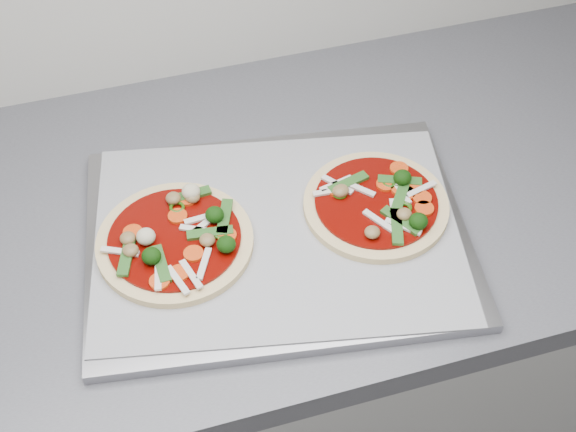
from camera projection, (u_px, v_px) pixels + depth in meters
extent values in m
cube|color=gray|center=(277.00, 236.00, 1.03)|extent=(0.53, 0.42, 0.02)
cube|color=#9FA0A5|center=(277.00, 232.00, 1.02)|extent=(0.52, 0.42, 0.00)
cylinder|color=beige|center=(175.00, 242.00, 1.00)|extent=(0.24, 0.24, 0.01)
cylinder|color=#6A0D06|center=(174.00, 238.00, 1.00)|extent=(0.21, 0.21, 0.00)
cylinder|color=#FB4A20|center=(194.00, 254.00, 0.98)|extent=(0.03, 0.03, 0.00)
cube|color=silver|center=(178.00, 280.00, 0.95)|extent=(0.02, 0.05, 0.00)
ellipsoid|color=olive|center=(131.00, 250.00, 0.98)|extent=(0.02, 0.02, 0.01)
cube|color=silver|center=(198.00, 230.00, 1.00)|extent=(0.05, 0.03, 0.00)
ellipsoid|color=olive|center=(128.00, 238.00, 0.99)|extent=(0.03, 0.03, 0.01)
cylinder|color=#FB4A20|center=(187.00, 199.00, 1.04)|extent=(0.03, 0.03, 0.00)
ellipsoid|color=#133A0C|center=(226.00, 244.00, 0.98)|extent=(0.03, 0.03, 0.02)
cube|color=silver|center=(191.00, 274.00, 0.96)|extent=(0.02, 0.05, 0.00)
ellipsoid|color=#133A0C|center=(151.00, 256.00, 0.97)|extent=(0.03, 0.03, 0.02)
cube|color=#336C27|center=(126.00, 257.00, 0.97)|extent=(0.03, 0.06, 0.00)
ellipsoid|color=beige|center=(191.00, 192.00, 1.04)|extent=(0.03, 0.03, 0.02)
ellipsoid|color=olive|center=(207.00, 240.00, 0.99)|extent=(0.03, 0.03, 0.01)
torus|color=#254D0C|center=(177.00, 207.00, 1.03)|extent=(0.03, 0.03, 0.00)
cube|color=#336C27|center=(189.00, 195.00, 1.04)|extent=(0.06, 0.02, 0.00)
cube|color=silver|center=(120.00, 251.00, 0.98)|extent=(0.05, 0.03, 0.00)
cube|color=silver|center=(204.00, 224.00, 1.01)|extent=(0.05, 0.03, 0.00)
cube|color=#336C27|center=(210.00, 233.00, 1.00)|extent=(0.06, 0.02, 0.00)
cube|color=silver|center=(203.00, 218.00, 1.02)|extent=(0.05, 0.01, 0.00)
ellipsoid|color=beige|center=(146.00, 237.00, 0.99)|extent=(0.03, 0.03, 0.02)
cylinder|color=#FB4A20|center=(133.00, 232.00, 1.00)|extent=(0.03, 0.03, 0.00)
torus|color=#254D0C|center=(221.00, 233.00, 1.00)|extent=(0.03, 0.03, 0.00)
ellipsoid|color=olive|center=(173.00, 198.00, 1.03)|extent=(0.03, 0.03, 0.01)
cube|color=#336C27|center=(161.00, 264.00, 0.97)|extent=(0.02, 0.06, 0.00)
ellipsoid|color=#133A0C|center=(215.00, 215.00, 1.01)|extent=(0.03, 0.03, 0.02)
ellipsoid|color=olive|center=(192.00, 197.00, 1.03)|extent=(0.03, 0.03, 0.01)
cube|color=#336C27|center=(225.00, 217.00, 1.02)|extent=(0.03, 0.06, 0.00)
cylinder|color=#FB4A20|center=(160.00, 281.00, 0.95)|extent=(0.03, 0.03, 0.00)
cube|color=silver|center=(204.00, 264.00, 0.97)|extent=(0.03, 0.05, 0.00)
ellipsoid|color=olive|center=(147.00, 237.00, 0.99)|extent=(0.03, 0.03, 0.01)
cylinder|color=#FB4A20|center=(227.00, 235.00, 1.00)|extent=(0.04, 0.04, 0.00)
cylinder|color=#FB4A20|center=(178.00, 216.00, 1.02)|extent=(0.04, 0.04, 0.00)
cube|color=silver|center=(158.00, 274.00, 0.96)|extent=(0.02, 0.05, 0.00)
cylinder|color=#FB4A20|center=(179.00, 273.00, 0.96)|extent=(0.03, 0.03, 0.00)
cylinder|color=beige|center=(376.00, 205.00, 1.05)|extent=(0.21, 0.21, 0.01)
cylinder|color=#6A0D06|center=(376.00, 201.00, 1.04)|extent=(0.18, 0.18, 0.00)
cube|color=silver|center=(336.00, 184.00, 1.06)|extent=(0.05, 0.02, 0.00)
cube|color=silver|center=(379.00, 221.00, 1.01)|extent=(0.03, 0.05, 0.00)
torus|color=#254D0C|center=(398.00, 182.00, 1.06)|extent=(0.02, 0.02, 0.00)
torus|color=#254D0C|center=(404.00, 208.00, 1.03)|extent=(0.03, 0.03, 0.00)
cylinder|color=#FB4A20|center=(406.00, 193.00, 1.05)|extent=(0.03, 0.03, 0.00)
torus|color=#254D0C|center=(389.00, 183.00, 1.06)|extent=(0.03, 0.03, 0.00)
cube|color=#336C27|center=(348.00, 183.00, 1.06)|extent=(0.06, 0.03, 0.00)
cube|color=silver|center=(403.00, 227.00, 1.01)|extent=(0.04, 0.04, 0.00)
ellipsoid|color=olive|center=(340.00, 191.00, 1.04)|extent=(0.02, 0.02, 0.01)
cylinder|color=#FB4A20|center=(337.00, 190.00, 1.05)|extent=(0.03, 0.03, 0.00)
ellipsoid|color=olive|center=(342.00, 190.00, 1.04)|extent=(0.03, 0.03, 0.01)
cube|color=#336C27|center=(400.00, 199.00, 1.04)|extent=(0.04, 0.06, 0.00)
cube|color=#336C27|center=(397.00, 227.00, 1.01)|extent=(0.03, 0.06, 0.00)
ellipsoid|color=#133A0C|center=(402.00, 178.00, 1.05)|extent=(0.03, 0.03, 0.02)
ellipsoid|color=olive|center=(404.00, 214.00, 1.02)|extent=(0.02, 0.02, 0.01)
cylinder|color=#FB4A20|center=(400.00, 189.00, 1.05)|extent=(0.03, 0.03, 0.00)
cube|color=silver|center=(400.00, 191.00, 1.05)|extent=(0.01, 0.05, 0.00)
torus|color=#254D0C|center=(404.00, 207.00, 1.03)|extent=(0.02, 0.02, 0.00)
cylinder|color=#FB4A20|center=(413.00, 225.00, 1.01)|extent=(0.03, 0.03, 0.00)
cube|color=silver|center=(394.00, 213.00, 1.02)|extent=(0.02, 0.05, 0.00)
cube|color=silver|center=(358.00, 188.00, 1.05)|extent=(0.04, 0.04, 0.00)
cube|color=#336C27|center=(400.00, 181.00, 1.06)|extent=(0.06, 0.03, 0.00)
cube|color=#336C27|center=(401.00, 221.00, 1.01)|extent=(0.04, 0.06, 0.00)
ellipsoid|color=#133A0C|center=(419.00, 221.00, 1.00)|extent=(0.03, 0.03, 0.02)
cube|color=silver|center=(331.00, 191.00, 1.05)|extent=(0.05, 0.01, 0.00)
cube|color=silver|center=(421.00, 189.00, 1.05)|extent=(0.05, 0.02, 0.00)
ellipsoid|color=olive|center=(372.00, 232.00, 1.00)|extent=(0.02, 0.02, 0.01)
cylinder|color=#FB4A20|center=(422.00, 198.00, 1.04)|extent=(0.03, 0.03, 0.00)
cube|color=silver|center=(337.00, 185.00, 1.06)|extent=(0.03, 0.04, 0.00)
torus|color=#254D0C|center=(340.00, 193.00, 1.04)|extent=(0.03, 0.03, 0.00)
cylinder|color=#FB4A20|center=(399.00, 169.00, 1.08)|extent=(0.03, 0.03, 0.00)
cylinder|color=#FB4A20|center=(424.00, 209.00, 1.03)|extent=(0.03, 0.03, 0.00)
cylinder|color=#FB4A20|center=(414.00, 188.00, 1.05)|extent=(0.03, 0.03, 0.00)
cylinder|color=#FB4A20|center=(386.00, 184.00, 1.06)|extent=(0.03, 0.03, 0.00)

